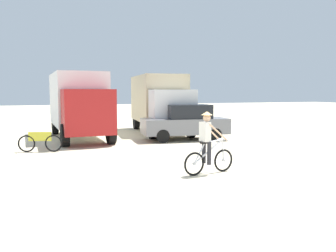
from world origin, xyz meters
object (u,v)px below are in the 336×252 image
sedan_parked (186,122)px  cyclist_orange_shirt (208,145)px  bicycle_spare (40,142)px  supply_crate (210,136)px  box_truck_avon_van (79,102)px  box_truck_tan_camper (160,101)px

sedan_parked → cyclist_orange_shirt: cyclist_orange_shirt is taller
sedan_parked → cyclist_orange_shirt: bearing=-108.7°
bicycle_spare → supply_crate: bearing=5.9°
supply_crate → box_truck_avon_van: bearing=153.4°
box_truck_avon_van → box_truck_tan_camper: bearing=11.0°
box_truck_avon_van → cyclist_orange_shirt: box_truck_avon_van is taller
box_truck_avon_van → bicycle_spare: bearing=-117.5°
cyclist_orange_shirt → supply_crate: size_ratio=2.97×
sedan_parked → supply_crate: sedan_parked is taller
box_truck_avon_van → sedan_parked: (4.86, -2.60, -0.99)m
box_truck_tan_camper → cyclist_orange_shirt: bearing=-102.0°
box_truck_tan_camper → bicycle_spare: 8.36m
sedan_parked → box_truck_tan_camper: bearing=91.9°
supply_crate → bicycle_spare: bearing=-174.1°
sedan_parked → bicycle_spare: bearing=-169.8°
box_truck_avon_van → cyclist_orange_shirt: size_ratio=3.74×
box_truck_tan_camper → sedan_parked: (0.12, -3.52, -0.99)m
box_truck_tan_camper → supply_crate: 4.44m
box_truck_tan_camper → supply_crate: (1.26, -3.92, -1.67)m
box_truck_avon_van → supply_crate: size_ratio=11.12×
box_truck_avon_van → cyclist_orange_shirt: (2.50, -9.57, -1.03)m
sedan_parked → bicycle_spare: 6.97m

